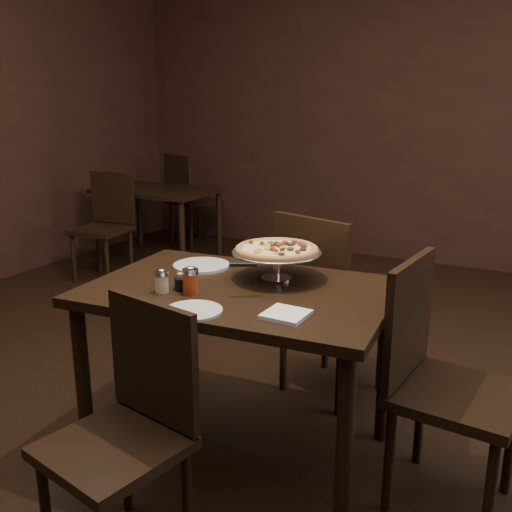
% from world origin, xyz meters
% --- Properties ---
extents(room, '(6.04, 7.04, 2.84)m').
position_xyz_m(room, '(0.06, 0.03, 1.40)').
color(room, black).
rests_on(room, ground).
extents(dining_table, '(1.28, 0.91, 0.76)m').
position_xyz_m(dining_table, '(0.08, -0.00, 0.66)').
color(dining_table, black).
rests_on(dining_table, ground).
extents(background_table, '(1.10, 0.73, 0.69)m').
position_xyz_m(background_table, '(-2.20, 2.41, 0.60)').
color(background_table, black).
rests_on(background_table, ground).
extents(pizza_stand, '(0.38, 0.38, 0.16)m').
position_xyz_m(pizza_stand, '(0.17, 0.17, 0.89)').
color(pizza_stand, silver).
rests_on(pizza_stand, dining_table).
extents(parmesan_shaker, '(0.06, 0.06, 0.10)m').
position_xyz_m(parmesan_shaker, '(-0.16, -0.20, 0.81)').
color(parmesan_shaker, beige).
rests_on(parmesan_shaker, dining_table).
extents(pepper_flake_shaker, '(0.06, 0.06, 0.11)m').
position_xyz_m(pepper_flake_shaker, '(-0.05, -0.16, 0.81)').
color(pepper_flake_shaker, maroon).
rests_on(pepper_flake_shaker, dining_table).
extents(packet_caddy, '(0.08, 0.08, 0.06)m').
position_xyz_m(packet_caddy, '(-0.10, -0.13, 0.79)').
color(packet_caddy, black).
rests_on(packet_caddy, dining_table).
extents(napkin_stack, '(0.15, 0.15, 0.02)m').
position_xyz_m(napkin_stack, '(0.39, -0.21, 0.77)').
color(napkin_stack, white).
rests_on(napkin_stack, dining_table).
extents(plate_left, '(0.26, 0.26, 0.01)m').
position_xyz_m(plate_left, '(-0.22, 0.17, 0.77)').
color(plate_left, silver).
rests_on(plate_left, dining_table).
extents(plate_near, '(0.21, 0.21, 0.01)m').
position_xyz_m(plate_near, '(0.08, -0.33, 0.76)').
color(plate_near, silver).
rests_on(plate_near, dining_table).
extents(serving_spatula, '(0.14, 0.14, 0.02)m').
position_xyz_m(serving_spatula, '(0.15, -0.09, 0.88)').
color(serving_spatula, silver).
rests_on(serving_spatula, pizza_stand).
extents(chair_far, '(0.56, 0.56, 0.96)m').
position_xyz_m(chair_far, '(0.21, 0.64, 0.53)').
color(chair_far, black).
rests_on(chair_far, ground).
extents(chair_near, '(0.47, 0.47, 0.86)m').
position_xyz_m(chair_near, '(0.03, -0.65, 0.47)').
color(chair_near, black).
rests_on(chair_near, ground).
extents(chair_side, '(0.48, 0.48, 0.94)m').
position_xyz_m(chair_side, '(0.87, 0.10, 0.51)').
color(chair_side, black).
rests_on(chair_side, ground).
extents(bg_chair_far, '(0.57, 0.57, 0.96)m').
position_xyz_m(bg_chair_far, '(-2.28, 3.03, 0.52)').
color(bg_chair_far, black).
rests_on(bg_chair_far, ground).
extents(bg_chair_near, '(0.46, 0.46, 0.91)m').
position_xyz_m(bg_chair_near, '(-2.22, 1.71, 0.50)').
color(bg_chair_near, black).
rests_on(bg_chair_near, ground).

